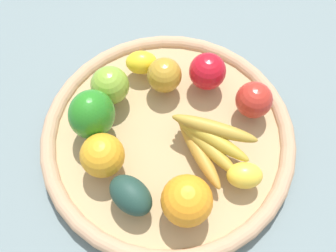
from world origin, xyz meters
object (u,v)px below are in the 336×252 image
Objects in this scene: orange_0 at (102,155)px; apple_2 at (164,75)px; orange_1 at (187,201)px; bell_pepper at (92,114)px; apple_3 at (207,71)px; apple_1 at (110,85)px; lemon_0 at (245,175)px; banana_bunch at (207,141)px; avocado at (131,195)px; lemon_1 at (141,62)px; apple_0 at (254,100)px.

orange_0 is 1.13× the size of apple_2.
apple_2 is at bearing 140.03° from orange_1.
bell_pepper is 1.38× the size of apple_3.
apple_1 is 0.29m from lemon_0.
lemon_0 is (0.29, 0.03, -0.01)m from apple_1.
apple_1 reaches higher than lemon_0.
apple_3 is (0.12, 0.15, -0.00)m from apple_1.
apple_3 is at bearing 128.99° from banana_bunch.
apple_3 is at bearing 102.29° from avocado.
lemon_1 is at bearing 147.65° from orange_1.
orange_0 reaches higher than apple_1.
orange_1 is 0.23m from apple_0.
apple_2 is at bearing 160.51° from banana_bunch.
apple_2 is 0.92× the size of apple_1.
bell_pepper is (-0.22, 0.01, 0.01)m from orange_1.
apple_1 is 1.07× the size of apple_0.
apple_1 is 0.08m from bell_pepper.
orange_0 reaches higher than lemon_0.
apple_0 is at bearing 84.03° from banana_bunch.
orange_0 is 0.20m from apple_2.
apple_1 is 0.27m from apple_0.
orange_1 is (0.19, -0.16, 0.01)m from apple_2.
bell_pepper is 0.23m from apple_3.
orange_0 is 0.94× the size of avocado.
avocado is at bearing -117.39° from bell_pepper.
apple_2 is at bearing 118.75° from avocado.
apple_2 is 0.17m from apple_0.
apple_2 is 0.99× the size of apple_0.
apple_0 is at bearing 120.17° from lemon_0.
apple_1 is (-0.17, 0.12, 0.01)m from avocado.
orange_1 is at bearing -98.05° from bell_pepper.
orange_0 is 0.18m from banana_bunch.
orange_0 is at bearing -63.97° from lemon_1.
orange_0 is at bearing -79.88° from apple_2.
orange_1 is at bearing -111.88° from lemon_0.
orange_0 is at bearing 168.74° from avocado.
banana_bunch is 2.14× the size of apple_1.
apple_0 is at bearing -47.20° from bell_pepper.
apple_2 is 0.25m from orange_1.
apple_1 is at bearing 163.42° from orange_1.
banana_bunch is 2.29× the size of apple_0.
apple_0 is at bearing 22.84° from apple_2.
orange_1 is at bearing 12.14° from orange_0.
orange_0 is 0.22m from lemon_1.
lemon_1 is (-0.12, -0.06, -0.01)m from apple_3.
banana_bunch is 0.12m from apple_0.
apple_2 is at bearing -17.80° from bell_pepper.
apple_3 is 0.13m from lemon_1.
apple_3 reaches higher than banana_bunch.
lemon_0 is (0.20, 0.14, -0.02)m from orange_0.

